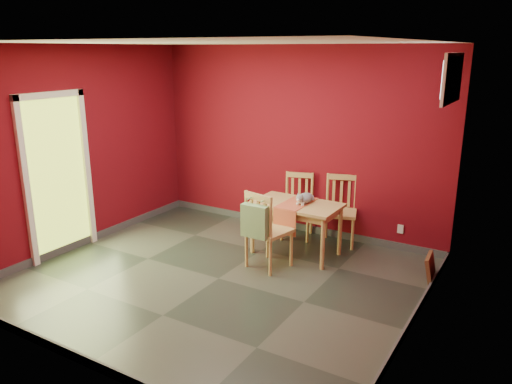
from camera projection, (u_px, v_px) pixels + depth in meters
The scene contains 13 objects.
ground at pixel (219, 278), 5.95m from camera, with size 4.50×4.50×0.00m, color #2D342D.
room_shell at pixel (219, 275), 5.93m from camera, with size 4.50×4.50×4.50m.
doorway at pixel (57, 171), 6.41m from camera, with size 0.06×1.01×2.13m.
window at pixel (452, 78), 5.02m from camera, with size 0.05×0.90×0.50m.
outlet_plate at pixel (400, 229), 6.71m from camera, with size 0.08×0.01×0.12m, color silver.
dining_table at pixel (296, 209), 6.50m from camera, with size 1.14×0.68×0.71m.
table_runner at pixel (293, 209), 6.40m from camera, with size 0.33×0.67×0.34m.
chair_far_left at pixel (298, 205), 7.18m from camera, with size 0.54×0.54×0.92m.
chair_far_right at pixel (340, 209), 6.92m from camera, with size 0.57×0.57×0.96m.
chair_near at pixel (267, 229), 6.11m from camera, with size 0.55×0.55×0.99m.
tote_bag at pixel (255, 221), 5.90m from camera, with size 0.34×0.20×0.47m.
cat at pixel (305, 196), 6.46m from camera, with size 0.19×0.36×0.18m, color slate, non-canonical shape.
picture_frame at pixel (431, 270), 5.77m from camera, with size 0.14×0.36×0.35m.
Camera 1 is at (3.17, -4.43, 2.64)m, focal length 35.00 mm.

